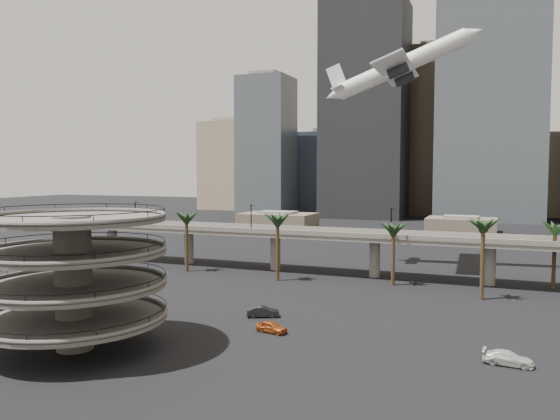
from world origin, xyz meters
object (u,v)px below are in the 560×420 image
at_px(car_b, 263,312).
at_px(car_c, 508,358).
at_px(airborne_jet, 400,67).
at_px(car_a, 272,327).
at_px(overpass, 323,239).
at_px(parking_ramp, 73,269).

xyz_separation_m(car_b, car_c, (33.43, -8.25, -0.02)).
xyz_separation_m(airborne_jet, car_a, (-6.80, -57.01, -43.91)).
bearing_deg(overpass, car_b, -86.47).
height_order(airborne_jet, car_c, airborne_jet).
bearing_deg(parking_ramp, airborne_jet, 69.98).
bearing_deg(overpass, airborne_jet, 44.79).
xyz_separation_m(car_a, car_c, (29.22, -1.55, 0.04)).
xyz_separation_m(car_a, car_b, (-4.21, 6.70, 0.06)).
relative_size(airborne_jet, car_b, 7.24).
relative_size(parking_ramp, airborne_jet, 0.63).
bearing_deg(parking_ramp, car_b, 55.07).
height_order(overpass, car_c, overpass).
distance_m(overpass, airborne_jet, 41.76).
bearing_deg(car_a, airborne_jet, 3.42).
height_order(overpass, airborne_jet, airborne_jet).
relative_size(overpass, car_c, 24.13).
distance_m(car_a, car_b, 7.91).
distance_m(overpass, car_a, 44.77).
relative_size(parking_ramp, car_c, 4.12).
xyz_separation_m(parking_ramp, car_c, (48.72, 13.65, -9.05)).
bearing_deg(airborne_jet, car_b, -104.54).
distance_m(airborne_jet, car_a, 72.28).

